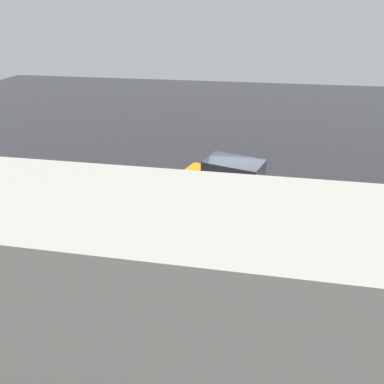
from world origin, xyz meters
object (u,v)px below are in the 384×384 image
object	(u,v)px
moving_hatchback	(228,183)
sign_post	(143,200)
fire_hydrant	(138,215)
pedestrian	(115,198)

from	to	relation	value
moving_hatchback	sign_post	xyz separation A→B (m)	(2.74, 3.23, 0.55)
moving_hatchback	fire_hydrant	xyz separation A→B (m)	(3.29, 2.32, -0.63)
moving_hatchback	fire_hydrant	bearing A→B (deg)	35.16
fire_hydrant	sign_post	bearing A→B (deg)	120.64
sign_post	moving_hatchback	bearing A→B (deg)	-130.31
moving_hatchback	pedestrian	world-z (taller)	moving_hatchback
moving_hatchback	pedestrian	xyz separation A→B (m)	(4.29, 2.09, -0.07)
moving_hatchback	fire_hydrant	size ratio (longest dim) A/B	5.26
pedestrian	sign_post	xyz separation A→B (m)	(-1.55, 1.14, 0.62)
fire_hydrant	pedestrian	distance (m)	1.17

